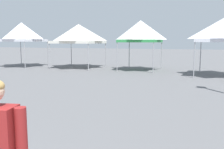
{
  "coord_description": "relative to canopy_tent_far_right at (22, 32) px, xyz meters",
  "views": [
    {
      "loc": [
        2.66,
        -0.32,
        2.11
      ],
      "look_at": [
        0.41,
        5.34,
        1.3
      ],
      "focal_mm": 39.79,
      "sensor_mm": 36.0,
      "label": 1
    }
  ],
  "objects": [
    {
      "name": "canopy_tent_far_right",
      "position": [
        0.0,
        0.0,
        0.0
      ],
      "size": [
        3.12,
        3.12,
        3.68
      ],
      "color": "#9E9EA3",
      "rests_on": "ground"
    },
    {
      "name": "canopy_tent_behind_right",
      "position": [
        9.98,
        1.0,
        -0.06
      ],
      "size": [
        2.8,
        2.8,
        3.62
      ],
      "color": "#9E9EA3",
      "rests_on": "ground"
    },
    {
      "name": "canopy_tent_far_left",
      "position": [
        4.91,
        0.89,
        -0.18
      ],
      "size": [
        3.53,
        3.53,
        3.47
      ],
      "color": "#9E9EA3",
      "rests_on": "ground"
    }
  ]
}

